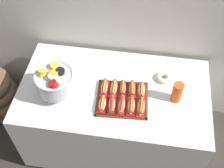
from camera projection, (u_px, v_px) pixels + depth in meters
name	position (u px, v px, depth m)	size (l,w,h in m)	color
ground_plane	(114.00, 137.00, 3.01)	(10.00, 10.00, 0.00)	#38332D
buffet_table	(114.00, 115.00, 2.69)	(1.57, 0.88, 0.80)	white
serving_tray	(122.00, 99.00, 2.33)	(0.43, 0.39, 0.01)	#56331E
hot_dog_0	(102.00, 104.00, 2.26)	(0.07, 0.15, 0.06)	red
hot_dog_1	(112.00, 105.00, 2.25)	(0.07, 0.17, 0.06)	#B21414
hot_dog_2	(122.00, 106.00, 2.25)	(0.06, 0.18, 0.06)	#B21414
hot_dog_3	(131.00, 106.00, 2.25)	(0.07, 0.16, 0.06)	red
hot_dog_4	(141.00, 107.00, 2.24)	(0.07, 0.18, 0.07)	red
hot_dog_5	(104.00, 88.00, 2.36)	(0.07, 0.17, 0.06)	red
hot_dog_6	(114.00, 88.00, 2.36)	(0.07, 0.17, 0.06)	red
hot_dog_7	(123.00, 89.00, 2.35)	(0.07, 0.16, 0.06)	#B21414
hot_dog_8	(132.00, 89.00, 2.35)	(0.07, 0.17, 0.06)	red
hot_dog_9	(141.00, 90.00, 2.35)	(0.08, 0.16, 0.06)	red
punch_bowl	(55.00, 81.00, 2.24)	(0.30, 0.30, 0.27)	silver
cup_stack	(177.00, 92.00, 2.26)	(0.08, 0.08, 0.18)	#EA5B19
donut	(164.00, 78.00, 2.45)	(0.13, 0.13, 0.04)	silver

